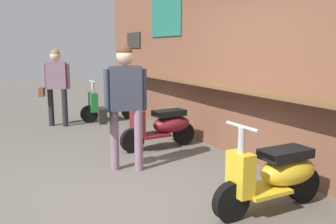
# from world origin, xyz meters

# --- Properties ---
(ground_plane) EXTENTS (34.92, 34.92, 0.00)m
(ground_plane) POSITION_xyz_m (0.00, 0.00, 0.00)
(ground_plane) COLOR #605B54
(market_stall_facade) EXTENTS (12.47, 0.61, 3.63)m
(market_stall_facade) POSITION_xyz_m (-0.01, 2.02, 1.81)
(market_stall_facade) COLOR brown
(market_stall_facade) RESTS_ON ground_plane
(scooter_green) EXTENTS (0.46, 1.40, 0.97)m
(scooter_green) POSITION_xyz_m (-4.09, 1.08, 0.39)
(scooter_green) COLOR #237533
(scooter_green) RESTS_ON ground_plane
(scooter_maroon) EXTENTS (0.48, 1.40, 0.97)m
(scooter_maroon) POSITION_xyz_m (-1.38, 1.08, 0.39)
(scooter_maroon) COLOR maroon
(scooter_maroon) RESTS_ON ground_plane
(scooter_yellow) EXTENTS (0.46, 1.40, 0.97)m
(scooter_yellow) POSITION_xyz_m (1.33, 1.08, 0.39)
(scooter_yellow) COLOR gold
(scooter_yellow) RESTS_ON ground_plane
(shopper_with_handbag) EXTENTS (0.33, 0.69, 1.74)m
(shopper_with_handbag) POSITION_xyz_m (-0.58, 0.10, 1.07)
(shopper_with_handbag) COLOR gray
(shopper_with_handbag) RESTS_ON ground_plane
(shopper_browsing) EXTENTS (0.38, 0.67, 1.67)m
(shopper_browsing) POSITION_xyz_m (-4.03, -0.22, 1.02)
(shopper_browsing) COLOR #232328
(shopper_browsing) RESTS_ON ground_plane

